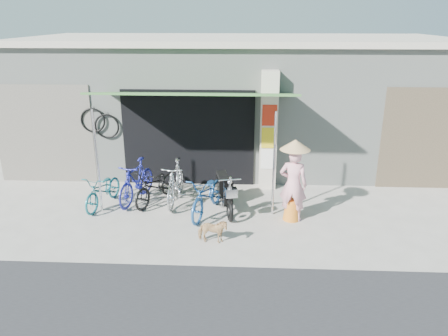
{
  "coord_description": "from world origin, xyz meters",
  "views": [
    {
      "loc": [
        0.26,
        -8.25,
        4.23
      ],
      "look_at": [
        -0.2,
        1.0,
        1.0
      ],
      "focal_mm": 35.0,
      "sensor_mm": 36.0,
      "label": 1
    }
  ],
  "objects_px": {
    "bike_black": "(156,186)",
    "bike_navy": "(208,195)",
    "nun": "(293,181)",
    "street_dog": "(212,231)",
    "bike_silver": "(176,182)",
    "moped": "(225,191)",
    "bike_teal": "(103,190)",
    "bike_blue": "(136,181)"
  },
  "relations": [
    {
      "from": "bike_navy",
      "to": "moped",
      "type": "xyz_separation_m",
      "value": [
        0.37,
        0.28,
        -0.02
      ]
    },
    {
      "from": "bike_navy",
      "to": "bike_silver",
      "type": "bearing_deg",
      "value": 159.86
    },
    {
      "from": "nun",
      "to": "bike_black",
      "type": "bearing_deg",
      "value": 0.12
    },
    {
      "from": "bike_teal",
      "to": "bike_blue",
      "type": "distance_m",
      "value": 0.79
    },
    {
      "from": "bike_blue",
      "to": "bike_teal",
      "type": "bearing_deg",
      "value": -141.35
    },
    {
      "from": "bike_silver",
      "to": "moped",
      "type": "xyz_separation_m",
      "value": [
        1.18,
        -0.32,
        -0.07
      ]
    },
    {
      "from": "bike_navy",
      "to": "nun",
      "type": "bearing_deg",
      "value": 10.06
    },
    {
      "from": "bike_black",
      "to": "nun",
      "type": "relative_size",
      "value": 0.88
    },
    {
      "from": "bike_teal",
      "to": "moped",
      "type": "distance_m",
      "value": 2.84
    },
    {
      "from": "bike_black",
      "to": "bike_navy",
      "type": "distance_m",
      "value": 1.42
    },
    {
      "from": "bike_silver",
      "to": "nun",
      "type": "xyz_separation_m",
      "value": [
        2.67,
        -0.8,
        0.38
      ]
    },
    {
      "from": "bike_blue",
      "to": "nun",
      "type": "distance_m",
      "value": 3.74
    },
    {
      "from": "bike_blue",
      "to": "bike_black",
      "type": "distance_m",
      "value": 0.48
    },
    {
      "from": "bike_black",
      "to": "moped",
      "type": "distance_m",
      "value": 1.68
    },
    {
      "from": "bike_blue",
      "to": "nun",
      "type": "relative_size",
      "value": 0.93
    },
    {
      "from": "street_dog",
      "to": "nun",
      "type": "height_order",
      "value": "nun"
    },
    {
      "from": "bike_blue",
      "to": "moped",
      "type": "relative_size",
      "value": 1.0
    },
    {
      "from": "bike_silver",
      "to": "moped",
      "type": "relative_size",
      "value": 1.01
    },
    {
      "from": "bike_teal",
      "to": "bike_navy",
      "type": "bearing_deg",
      "value": 4.5
    },
    {
      "from": "moped",
      "to": "nun",
      "type": "height_order",
      "value": "nun"
    },
    {
      "from": "bike_navy",
      "to": "moped",
      "type": "height_order",
      "value": "moped"
    },
    {
      "from": "bike_blue",
      "to": "bike_navy",
      "type": "distance_m",
      "value": 1.87
    },
    {
      "from": "bike_silver",
      "to": "moped",
      "type": "height_order",
      "value": "bike_silver"
    },
    {
      "from": "bike_navy",
      "to": "bike_teal",
      "type": "bearing_deg",
      "value": -171.12
    },
    {
      "from": "bike_black",
      "to": "bike_navy",
      "type": "xyz_separation_m",
      "value": [
        1.29,
        -0.59,
        0.04
      ]
    },
    {
      "from": "bike_teal",
      "to": "bike_black",
      "type": "height_order",
      "value": "bike_black"
    },
    {
      "from": "bike_blue",
      "to": "street_dog",
      "type": "height_order",
      "value": "bike_blue"
    },
    {
      "from": "bike_black",
      "to": "street_dog",
      "type": "xyz_separation_m",
      "value": [
        1.49,
        -1.92,
        -0.17
      ]
    },
    {
      "from": "bike_teal",
      "to": "nun",
      "type": "bearing_deg",
      "value": 5.01
    },
    {
      "from": "bike_teal",
      "to": "street_dog",
      "type": "xyz_separation_m",
      "value": [
        2.68,
        -1.65,
        -0.15
      ]
    },
    {
      "from": "bike_teal",
      "to": "bike_blue",
      "type": "xyz_separation_m",
      "value": [
        0.71,
        0.32,
        0.1
      ]
    },
    {
      "from": "bike_blue",
      "to": "bike_navy",
      "type": "xyz_separation_m",
      "value": [
        1.76,
        -0.64,
        -0.04
      ]
    },
    {
      "from": "bike_blue",
      "to": "bike_black",
      "type": "relative_size",
      "value": 1.05
    },
    {
      "from": "bike_black",
      "to": "bike_navy",
      "type": "height_order",
      "value": "bike_navy"
    },
    {
      "from": "moped",
      "to": "nun",
      "type": "xyz_separation_m",
      "value": [
        1.49,
        -0.48,
        0.45
      ]
    },
    {
      "from": "bike_silver",
      "to": "moped",
      "type": "distance_m",
      "value": 1.23
    },
    {
      "from": "bike_black",
      "to": "bike_navy",
      "type": "relative_size",
      "value": 0.91
    },
    {
      "from": "bike_navy",
      "to": "street_dog",
      "type": "height_order",
      "value": "bike_navy"
    },
    {
      "from": "bike_navy",
      "to": "street_dog",
      "type": "xyz_separation_m",
      "value": [
        0.2,
        -1.33,
        -0.21
      ]
    },
    {
      "from": "moped",
      "to": "nun",
      "type": "relative_size",
      "value": 0.93
    },
    {
      "from": "bike_black",
      "to": "moped",
      "type": "height_order",
      "value": "moped"
    },
    {
      "from": "bike_black",
      "to": "bike_teal",
      "type": "bearing_deg",
      "value": -144.68
    }
  ]
}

